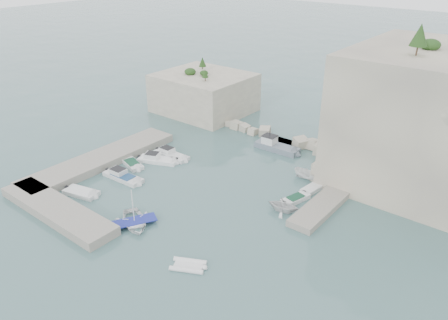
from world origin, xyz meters
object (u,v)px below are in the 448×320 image
Objects in this scene: motorboat_b at (158,162)px; tender_east_c at (314,189)px; motorboat_d at (123,179)px; motorboat_e at (82,194)px; motorboat_c at (132,165)px; tender_east_d at (308,179)px; tender_east_b at (295,201)px; work_boat at (277,150)px; inflatable_dinghy at (188,267)px; tender_east_a at (283,211)px; motorboat_a at (172,157)px; rowboat at (135,225)px.

motorboat_b is 22.53m from tender_east_c.
motorboat_d reaches higher than motorboat_e.
motorboat_c is 4.05m from motorboat_d.
tender_east_c is 1.11× the size of tender_east_d.
tender_east_b is 14.80m from work_boat.
tender_east_a is (1.93, 14.25, 0.00)m from inflatable_dinghy.
motorboat_d is 1.80× the size of tender_east_a.
motorboat_a reaches higher than rowboat.
motorboat_b is 18.08m from work_boat.
tender_east_a reaches higher than tender_east_d.
motorboat_d reaches higher than inflatable_dinghy.
tender_east_d is at bearing 61.72° from inflatable_dinghy.
motorboat_d is 1.82× the size of inflatable_dinghy.
motorboat_e is at bearing -65.27° from motorboat_c.
motorboat_a is 20.26m from tender_east_d.
motorboat_a is 1.02× the size of motorboat_b.
motorboat_e is at bearing 147.81° from inflatable_dinghy.
tender_east_d is at bearing 18.54° from motorboat_a.
motorboat_e is 1.19× the size of tender_east_d.
inflatable_dinghy is 0.85× the size of tender_east_b.
motorboat_a reaches higher than tender_east_c.
motorboat_d is 20.42m from inflatable_dinghy.
tender_east_b and tender_east_c have the same top height.
motorboat_e is at bearing -94.63° from motorboat_a.
rowboat is 17.15m from tender_east_a.
motorboat_a and motorboat_d have the same top height.
motorboat_b is 1.36× the size of tender_east_c.
motorboat_a is 1.30× the size of motorboat_c.
motorboat_a is 25.00m from inflatable_dinghy.
motorboat_c is 23.83m from tender_east_b.
motorboat_c is 1.00× the size of motorboat_e.
tender_east_a is (21.06, 0.07, 0.00)m from motorboat_b.
tender_east_d reaches higher than motorboat_e.
motorboat_e is (-0.94, -5.91, 0.00)m from motorboat_d.
tender_east_b is at bearing -50.69° from work_boat.
rowboat is 1.46× the size of inflatable_dinghy.
tender_east_b is (1.88, 17.19, 0.00)m from inflatable_dinghy.
motorboat_c is at bearing 83.54° from motorboat_e.
motorboat_c is at bearing 118.89° from tender_east_b.
motorboat_e is 1.15× the size of tender_east_b.
tender_east_a is at bearing -176.25° from tender_east_c.
motorboat_a is at bearing 102.27° from tender_east_d.
rowboat is at bearing -58.84° from motorboat_a.
tender_east_b is at bearing -15.33° from motorboat_b.
tender_east_a reaches higher than motorboat_b.
tender_east_a is at bearing -13.34° from rowboat.
work_boat is (-9.75, 11.13, 0.00)m from tender_east_b.
motorboat_a is 1.19× the size of rowboat.
motorboat_b is at bearing 74.40° from motorboat_c.
tender_east_a reaches higher than motorboat_e.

